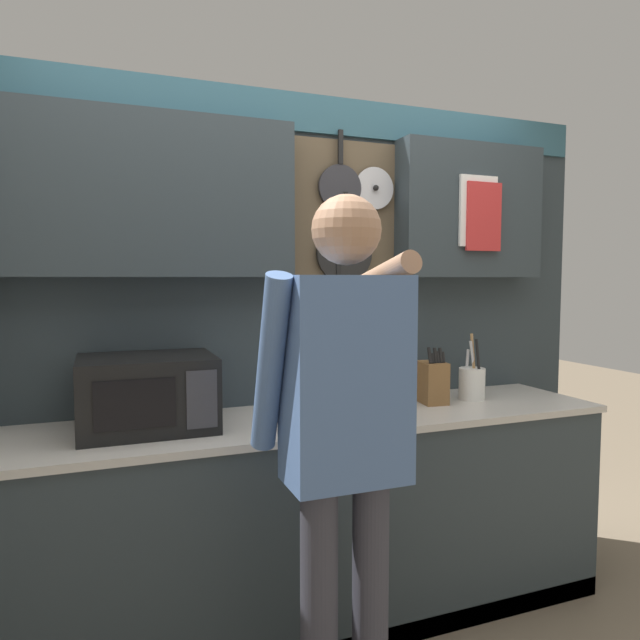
{
  "coord_description": "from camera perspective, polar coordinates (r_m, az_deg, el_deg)",
  "views": [
    {
      "loc": [
        -0.88,
        -2.26,
        1.51
      ],
      "look_at": [
        0.06,
        0.19,
        1.31
      ],
      "focal_mm": 32.0,
      "sensor_mm": 36.0,
      "label": 1
    }
  ],
  "objects": [
    {
      "name": "ground_plane",
      "position": [
        2.86,
        0.27,
        -27.65
      ],
      "size": [
        14.0,
        14.0,
        0.0
      ],
      "primitive_type": "plane",
      "color": "#756651"
    },
    {
      "name": "person",
      "position": [
        1.83,
        2.43,
        -9.99
      ],
      "size": [
        0.54,
        0.68,
        1.76
      ],
      "color": "#383842",
      "rests_on": "ground_plane"
    },
    {
      "name": "knife_block",
      "position": [
        2.76,
        11.16,
        -6.08
      ],
      "size": [
        0.13,
        0.16,
        0.27
      ],
      "color": "brown",
      "rests_on": "base_cabinet_counter"
    },
    {
      "name": "back_wall_unit",
      "position": [
        2.67,
        -2.13,
        3.6
      ],
      "size": [
        3.17,
        0.23,
        2.36
      ],
      "color": "#2D383D",
      "rests_on": "ground_plane"
    },
    {
      "name": "base_cabinet_counter",
      "position": [
        2.64,
        0.3,
        -19.28
      ],
      "size": [
        2.6,
        0.61,
        0.92
      ],
      "color": "#2D383D",
      "rests_on": "ground_plane"
    },
    {
      "name": "microwave",
      "position": [
        2.34,
        -16.88,
        -6.98
      ],
      "size": [
        0.51,
        0.4,
        0.29
      ],
      "color": "black",
      "rests_on": "base_cabinet_counter"
    },
    {
      "name": "utensil_crock",
      "position": [
        2.89,
        14.96,
        -6.04
      ],
      "size": [
        0.13,
        0.13,
        0.32
      ],
      "color": "white",
      "rests_on": "base_cabinet_counter"
    }
  ]
}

